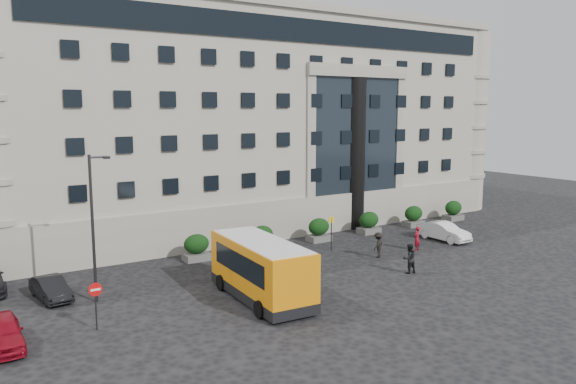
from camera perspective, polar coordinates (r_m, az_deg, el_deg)
name	(u,v)px	position (r m, az deg, el deg)	size (l,w,h in m)	color
ground	(309,279)	(34.82, 2.18, -8.87)	(120.00, 120.00, 0.00)	black
civic_building	(230,123)	(55.24, -5.91, 7.00)	(44.00, 24.00, 18.00)	#A19D8E
entrance_column	(355,154)	(48.88, 6.79, 3.86)	(1.80, 1.80, 13.00)	black
hedge_a	(197,247)	(39.25, -9.27, -5.57)	(1.80, 1.26, 1.84)	#525250
hedge_b	(262,238)	(41.54, -2.68, -4.68)	(1.80, 1.26, 1.84)	#525250
hedge_c	(319,230)	(44.33, 3.15, -3.85)	(1.80, 1.26, 1.84)	#525250
hedge_d	(369,222)	(47.52, 8.23, -3.08)	(1.80, 1.26, 1.84)	#525250
hedge_e	(413,216)	(51.04, 12.63, -2.40)	(1.80, 1.26, 1.84)	#525250
hedge_f	(453,210)	(54.83, 16.44, -1.80)	(1.80, 1.26, 1.84)	#525250
street_lamp	(94,223)	(31.58, -19.14, -2.97)	(1.16, 0.18, 8.00)	#262628
bus_stop_sign	(331,227)	(41.44, 4.43, -3.60)	(0.50, 0.08, 2.52)	#262628
no_entry_sign	(96,297)	(28.21, -18.97, -10.01)	(0.64, 0.16, 2.32)	#262628
minibus	(261,267)	(30.90, -2.74, -7.63)	(3.34, 8.03, 3.29)	orange
parked_car_a	(1,332)	(28.14, -27.10, -12.59)	(1.67, 4.15, 1.41)	maroon
parked_car_b	(51,288)	(33.78, -22.95, -9.00)	(1.31, 3.77, 1.24)	black
parked_car_d	(16,247)	(44.50, -25.93, -5.06)	(2.05, 4.45, 1.24)	black
white_taxi	(444,231)	(46.30, 15.55, -3.88)	(1.53, 4.40, 1.45)	white
pedestrian_a	(417,238)	(42.57, 12.97, -4.62)	(0.65, 0.43, 1.78)	maroon
pedestrian_b	(409,259)	(36.62, 12.20, -6.62)	(0.93, 0.73, 1.92)	black
pedestrian_c	(378,245)	(40.03, 9.14, -5.34)	(1.16, 0.67, 1.79)	black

